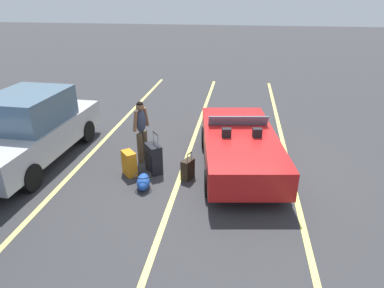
% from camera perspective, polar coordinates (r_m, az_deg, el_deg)
% --- Properties ---
extents(ground_plane, '(80.00, 80.00, 0.00)m').
position_cam_1_polar(ground_plane, '(8.86, 7.80, -3.89)').
color(ground_plane, '#333335').
extents(lot_line_near, '(18.00, 0.12, 0.01)m').
position_cam_1_polar(lot_line_near, '(8.97, 16.12, -4.34)').
color(lot_line_near, '#EAE066').
rests_on(lot_line_near, ground_plane).
extents(lot_line_mid, '(18.00, 0.12, 0.01)m').
position_cam_1_polar(lot_line_mid, '(8.96, -1.21, -3.30)').
color(lot_line_mid, '#EAE066').
rests_on(lot_line_mid, ground_plane).
extents(lot_line_far, '(18.00, 0.12, 0.01)m').
position_cam_1_polar(lot_line_far, '(9.74, -17.09, -2.09)').
color(lot_line_far, '#EAE066').
rests_on(lot_line_far, ground_plane).
extents(convertible_car, '(4.35, 2.33, 1.24)m').
position_cam_1_polar(convertible_car, '(8.79, 7.85, 0.14)').
color(convertible_car, red).
rests_on(convertible_car, ground_plane).
extents(suitcase_large_black, '(0.55, 0.52, 1.04)m').
position_cam_1_polar(suitcase_large_black, '(8.45, -6.49, -2.44)').
color(suitcase_large_black, black).
rests_on(suitcase_large_black, ground_plane).
extents(suitcase_medium_bright, '(0.46, 0.45, 0.62)m').
position_cam_1_polar(suitcase_medium_bright, '(8.44, -10.49, -3.24)').
color(suitcase_medium_bright, orange).
rests_on(suitcase_medium_bright, ground_plane).
extents(suitcase_small_carryon, '(0.39, 0.32, 0.70)m').
position_cam_1_polar(suitcase_small_carryon, '(8.16, -0.75, -4.27)').
color(suitcase_small_carryon, '#2D2319').
rests_on(suitcase_small_carryon, ground_plane).
extents(duffel_bag, '(0.69, 0.44, 0.34)m').
position_cam_1_polar(duffel_bag, '(7.92, -8.20, -6.27)').
color(duffel_bag, '#1E479E').
rests_on(duffel_bag, ground_plane).
extents(traveler_person, '(0.59, 0.33, 1.65)m').
position_cam_1_polar(traveler_person, '(8.83, -8.53, 2.64)').
color(traveler_person, '#4C3F2D').
rests_on(traveler_person, ground_plane).
extents(parked_sedan_near, '(4.55, 1.98, 1.82)m').
position_cam_1_polar(parked_sedan_near, '(9.78, -25.57, 2.35)').
color(parked_sedan_near, '#B2B2B7').
rests_on(parked_sedan_near, ground_plane).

